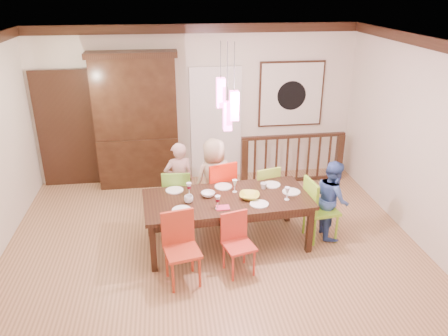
{
  "coord_description": "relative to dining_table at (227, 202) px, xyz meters",
  "views": [
    {
      "loc": [
        -0.57,
        -5.48,
        3.56
      ],
      "look_at": [
        0.21,
        0.24,
        1.1
      ],
      "focal_mm": 35.0,
      "sensor_mm": 36.0,
      "label": 1
    }
  ],
  "objects": [
    {
      "name": "floor",
      "position": [
        -0.22,
        0.02,
        -0.67
      ],
      "size": [
        6.0,
        6.0,
        0.0
      ],
      "primitive_type": "plane",
      "color": "#8F6845",
      "rests_on": "ground"
    },
    {
      "name": "ceiling",
      "position": [
        -0.22,
        0.02,
        2.23
      ],
      "size": [
        6.0,
        6.0,
        0.0
      ],
      "primitive_type": "plane",
      "rotation": [
        3.14,
        0.0,
        0.0
      ],
      "color": "white",
      "rests_on": "wall_back"
    },
    {
      "name": "wall_back",
      "position": [
        -0.22,
        2.52,
        0.78
      ],
      "size": [
        6.0,
        0.0,
        6.0
      ],
      "primitive_type": "plane",
      "rotation": [
        1.57,
        0.0,
        0.0
      ],
      "color": "beige",
      "rests_on": "floor"
    },
    {
      "name": "wall_right",
      "position": [
        2.78,
        0.02,
        0.78
      ],
      "size": [
        0.0,
        5.0,
        5.0
      ],
      "primitive_type": "plane",
      "rotation": [
        1.57,
        0.0,
        -1.57
      ],
      "color": "beige",
      "rests_on": "floor"
    },
    {
      "name": "crown_molding",
      "position": [
        -0.22,
        0.02,
        2.15
      ],
      "size": [
        6.0,
        5.0,
        0.16
      ],
      "primitive_type": null,
      "color": "black",
      "rests_on": "wall_back"
    },
    {
      "name": "panel_door",
      "position": [
        -2.62,
        2.47,
        0.38
      ],
      "size": [
        1.04,
        0.07,
        2.24
      ],
      "primitive_type": "cube",
      "color": "black",
      "rests_on": "wall_back"
    },
    {
      "name": "white_doorway",
      "position": [
        0.13,
        2.48,
        0.38
      ],
      "size": [
        0.97,
        0.05,
        2.22
      ],
      "primitive_type": "cube",
      "color": "silver",
      "rests_on": "wall_back"
    },
    {
      "name": "painting",
      "position": [
        1.58,
        2.48,
        0.92
      ],
      "size": [
        1.25,
        0.06,
        1.25
      ],
      "color": "black",
      "rests_on": "wall_back"
    },
    {
      "name": "pendant_cluster",
      "position": [
        0.0,
        -0.0,
        1.43
      ],
      "size": [
        0.27,
        0.21,
        1.14
      ],
      "color": "#F74AB1",
      "rests_on": "ceiling"
    },
    {
      "name": "dining_table",
      "position": [
        0.0,
        0.0,
        0.0
      ],
      "size": [
        2.42,
        1.23,
        0.75
      ],
      "rotation": [
        0.0,
        0.0,
        0.07
      ],
      "color": "black",
      "rests_on": "floor"
    },
    {
      "name": "chair_far_left",
      "position": [
        -0.69,
        0.69,
        -0.13
      ],
      "size": [
        0.46,
        0.46,
        0.95
      ],
      "rotation": [
        0.0,
        0.0,
        3.05
      ],
      "color": "#68A632",
      "rests_on": "floor"
    },
    {
      "name": "chair_far_mid",
      "position": [
        -0.04,
        0.77,
        -0.09
      ],
      "size": [
        0.58,
        0.58,
        1.02
      ],
      "rotation": [
        0.0,
        0.0,
        3.46
      ],
      "color": "red",
      "rests_on": "floor"
    },
    {
      "name": "chair_far_right",
      "position": [
        0.69,
        0.76,
        -0.16
      ],
      "size": [
        0.51,
        0.51,
        0.9
      ],
      "rotation": [
        0.0,
        0.0,
        3.42
      ],
      "color": "#98C03A",
      "rests_on": "floor"
    },
    {
      "name": "chair_near_left",
      "position": [
        -0.68,
        -0.82,
        -0.14
      ],
      "size": [
        0.5,
        0.5,
        0.94
      ],
      "rotation": [
        0.0,
        0.0,
        0.21
      ],
      "color": "#AD361E",
      "rests_on": "floor"
    },
    {
      "name": "chair_near_mid",
      "position": [
        0.06,
        -0.71,
        -0.2
      ],
      "size": [
        0.46,
        0.46,
        0.82
      ],
      "rotation": [
        0.0,
        0.0,
        0.26
      ],
      "color": "red",
      "rests_on": "floor"
    },
    {
      "name": "chair_end_right",
      "position": [
        1.4,
        -0.04,
        -0.12
      ],
      "size": [
        0.49,
        0.49,
        0.97
      ],
      "rotation": [
        0.0,
        0.0,
        1.7
      ],
      "color": "#82C129",
      "rests_on": "floor"
    },
    {
      "name": "china_hutch",
      "position": [
        -1.34,
        2.31,
        0.57
      ],
      "size": [
        1.57,
        0.46,
        2.48
      ],
      "color": "black",
      "rests_on": "floor"
    },
    {
      "name": "balustrade",
      "position": [
        1.53,
        1.97,
        -0.18
      ],
      "size": [
        1.98,
        0.12,
        0.96
      ],
      "rotation": [
        0.0,
        0.0,
        0.02
      ],
      "color": "black",
      "rests_on": "floor"
    },
    {
      "name": "person_far_left",
      "position": [
        -0.65,
        0.88,
        -0.03
      ],
      "size": [
        0.53,
        0.4,
        1.29
      ],
      "primitive_type": "imported",
      "rotation": [
        0.0,
        0.0,
        3.35
      ],
      "color": "beige",
      "rests_on": "floor"
    },
    {
      "name": "person_far_mid",
      "position": [
        -0.09,
        0.81,
        -0.0
      ],
      "size": [
        0.76,
        0.61,
        1.35
      ],
      "primitive_type": "imported",
      "rotation": [
        0.0,
        0.0,
        3.45
      ],
      "color": "beige",
      "rests_on": "floor"
    },
    {
      "name": "person_end_right",
      "position": [
        1.59,
        0.05,
        -0.08
      ],
      "size": [
        0.49,
        0.61,
        1.2
      ],
      "primitive_type": "imported",
      "rotation": [
        0.0,
        0.0,
        1.51
      ],
      "color": "#3B5AA7",
      "rests_on": "floor"
    },
    {
      "name": "serving_bowl",
      "position": [
        0.31,
        -0.05,
        0.11
      ],
      "size": [
        0.34,
        0.34,
        0.07
      ],
      "primitive_type": "imported",
      "rotation": [
        0.0,
        0.0,
        -0.24
      ],
      "color": "gold",
      "rests_on": "dining_table"
    },
    {
      "name": "small_bowl",
      "position": [
        -0.26,
        0.09,
        0.11
      ],
      "size": [
        0.22,
        0.22,
        0.06
      ],
      "primitive_type": "imported",
      "rotation": [
        0.0,
        0.0,
        0.08
      ],
      "color": "white",
      "rests_on": "dining_table"
    },
    {
      "name": "cup_left",
      "position": [
        -0.55,
        -0.07,
        0.13
      ],
      "size": [
        0.15,
        0.15,
        0.1
      ],
      "primitive_type": "imported",
      "rotation": [
        0.0,
        0.0,
        0.16
      ],
      "color": "silver",
      "rests_on": "dining_table"
    },
    {
      "name": "cup_right",
      "position": [
        0.58,
        0.22,
        0.12
      ],
      "size": [
        0.12,
        0.12,
        0.09
      ],
      "primitive_type": "imported",
      "rotation": [
        0.0,
        0.0,
        -0.2
      ],
      "color": "silver",
      "rests_on": "dining_table"
    },
    {
      "name": "plate_far_left",
      "position": [
        -0.73,
        0.33,
        0.08
      ],
      "size": [
        0.26,
        0.26,
        0.01
      ],
      "primitive_type": "cylinder",
      "color": "white",
      "rests_on": "dining_table"
    },
    {
      "name": "plate_far_mid",
      "position": [
        -0.01,
        0.36,
        0.08
      ],
      "size": [
        0.26,
        0.26,
        0.01
      ],
      "primitive_type": "cylinder",
      "color": "white",
      "rests_on": "dining_table"
    },
    {
      "name": "plate_far_right",
      "position": [
        0.73,
        0.32,
        0.08
      ],
      "size": [
        0.26,
        0.26,
        0.01
      ],
      "primitive_type": "cylinder",
      "color": "white",
      "rests_on": "dining_table"
    },
    {
      "name": "plate_near_left",
      "position": [
        -0.66,
        -0.29,
        0.08
      ],
      "size": [
        0.26,
        0.26,
        0.01
      ],
      "primitive_type": "cylinder",
      "color": "white",
      "rests_on": "dining_table"
    },
    {
      "name": "plate_near_mid",
      "position": [
        0.41,
        -0.26,
        0.08
      ],
      "size": [
        0.26,
        0.26,
        0.01
      ],
      "primitive_type": "cylinder",
      "color": "white",
      "rests_on": "dining_table"
    },
    {
      "name": "plate_end_right",
      "position": [
        0.95,
        0.05,
        0.08
      ],
      "size": [
        0.26,
        0.26,
        0.01
      ],
      "primitive_type": "cylinder",
      "color": "white",
      "rests_on": "dining_table"
    },
    {
      "name": "wine_glass_a",
      "position": [
        -0.53,
        0.16,
        0.17
      ],
      "size": [
        0.08,
        0.08,
        0.19
      ],
      "primitive_type": null,
      "color": "#590C19",
      "rests_on": "dining_table"
    },
    {
      "name": "wine_glass_b",
      "position": [
        0.14,
        0.17,
        0.17
      ],
      "size": [
        0.08,
        0.08,
        0.19
      ],
      "primitive_type": null,
      "color": "silver",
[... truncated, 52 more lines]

